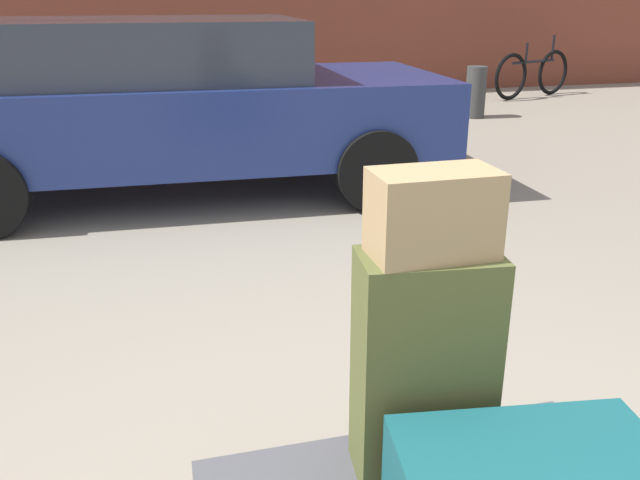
{
  "coord_description": "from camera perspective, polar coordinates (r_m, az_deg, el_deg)",
  "views": [
    {
      "loc": [
        -0.65,
        -1.24,
        1.62
      ],
      "look_at": [
        0.0,
        1.2,
        0.69
      ],
      "focal_mm": 37.85,
      "sensor_mm": 36.0,
      "label": 1
    }
  ],
  "objects": [
    {
      "name": "parked_car",
      "position": [
        5.78,
        -12.26,
        11.28
      ],
      "size": [
        4.36,
        2.04,
        1.42
      ],
      "color": "navy",
      "rests_on": "ground_plane"
    },
    {
      "name": "bollard_kerb_near",
      "position": [
        8.96,
        4.54,
        12.02
      ],
      "size": [
        0.27,
        0.27,
        0.68
      ],
      "primitive_type": "cylinder",
      "color": "#383838",
      "rests_on": "ground_plane"
    },
    {
      "name": "bicycle_leaning",
      "position": [
        11.68,
        17.53,
        13.26
      ],
      "size": [
        1.67,
        0.66,
        0.96
      ],
      "color": "black",
      "rests_on": "ground_plane"
    },
    {
      "name": "duffel_bag_tan_topmost_pile",
      "position": [
        1.7,
        9.55,
        2.2
      ],
      "size": [
        0.31,
        0.17,
        0.22
      ],
      "primitive_type": "cube",
      "rotation": [
        0.0,
        0.0,
        0.0
      ],
      "color": "#9E7F56",
      "rests_on": "suitcase_olive_front_left"
    },
    {
      "name": "suitcase_olive_front_left",
      "position": [
        1.88,
        8.77,
        -10.58
      ],
      "size": [
        0.39,
        0.25,
        0.65
      ],
      "primitive_type": "cube",
      "rotation": [
        0.0,
        0.0,
        -0.11
      ],
      "color": "#4C5128",
      "rests_on": "luggage_cart"
    },
    {
      "name": "bollard_kerb_mid",
      "position": [
        9.53,
        13.02,
        12.08
      ],
      "size": [
        0.27,
        0.27,
        0.68
      ],
      "primitive_type": "cylinder",
      "color": "#383838",
      "rests_on": "ground_plane"
    }
  ]
}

